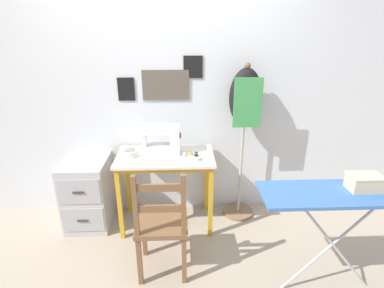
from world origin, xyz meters
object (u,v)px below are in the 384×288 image
Objects in this scene: ironing_board at (342,198)px; sewing_machine at (163,140)px; storage_box at (365,182)px; thread_spool_near_machine at (184,155)px; filing_cabinet at (88,192)px; wooden_chair at (162,225)px; thread_spool_far_edge at (196,155)px; scissors at (201,159)px; dress_form at (245,109)px; thread_spool_mid_table at (191,154)px; fabric_bowl at (130,153)px.

sewing_machine is at bearing 143.48° from ironing_board.
sewing_machine is at bearing 147.17° from storage_box.
filing_cabinet is at bearing 174.51° from thread_spool_near_machine.
thread_spool_near_machine is 0.04× the size of wooden_chair.
scissors is at bearing -57.50° from thread_spool_far_edge.
sewing_machine is at bearing 155.84° from scissors.
storage_box reaches higher than thread_spool_far_edge.
ironing_board is (0.48, -1.01, -0.36)m from dress_form.
storage_box is at bearing -36.39° from thread_spool_mid_table.
thread_spool_mid_table is at bearing 143.61° from storage_box.
sewing_machine is 2.94× the size of scissors.
scissors is 0.16m from thread_spool_near_machine.
thread_spool_far_edge is (0.05, -0.03, 0.00)m from thread_spool_mid_table.
scissors is (0.66, -0.10, -0.03)m from fabric_bowl.
ironing_board is at bearing -24.68° from filing_cabinet.
sewing_machine reaches higher than storage_box.
ironing_board is at bearing -40.45° from scissors.
storage_box is at bearing -36.63° from thread_spool_far_edge.
wooden_chair is at bearing -121.97° from scissors.
scissors is 1.19m from ironing_board.
ironing_board is (0.91, -0.77, 0.04)m from scissors.
thread_spool_mid_table is at bearing 133.86° from scissors.
fabric_bowl is 0.57m from thread_spool_mid_table.
thread_spool_mid_table is at bearing -13.11° from sewing_machine.
storage_box reaches higher than filing_cabinet.
dress_form is (0.51, 0.14, 0.39)m from thread_spool_mid_table.
sewing_machine is 0.24m from thread_spool_near_machine.
dress_form is at bearing 3.01° from filing_cabinet.
filing_cabinet is (-0.77, 0.70, -0.11)m from wooden_chair.
thread_spool_far_edge is 0.03× the size of dress_form.
sewing_machine reaches higher than thread_spool_far_edge.
thread_spool_mid_table is 0.04× the size of ironing_board.
fabric_bowl is at bearing 150.90° from ironing_board.
thread_spool_near_machine and thread_spool_far_edge have the same top height.
scissors is at bearing -7.90° from filing_cabinet.
thread_spool_far_edge is at bearing -30.75° from thread_spool_mid_table.
wooden_chair reaches higher than thread_spool_far_edge.
thread_spool_near_machine is 0.16× the size of storage_box.
wooden_chair reaches higher than thread_spool_near_machine.
filing_cabinet is at bearing -179.86° from sewing_machine.
wooden_chair is at bearing 171.78° from storage_box.
thread_spool_mid_table reaches higher than filing_cabinet.
fabric_bowl is 0.63m from filing_cabinet.
filing_cabinet is 0.61× the size of ironing_board.
scissors is at bearing -24.16° from sewing_machine.
thread_spool_mid_table is (0.06, 0.03, -0.00)m from thread_spool_near_machine.
ironing_board is at bearing -10.29° from wooden_chair.
thread_spool_near_machine is at bearing 72.73° from wooden_chair.
wooden_chair is (-0.25, -0.64, -0.32)m from thread_spool_mid_table.
ironing_board is at bearing -38.27° from thread_spool_near_machine.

